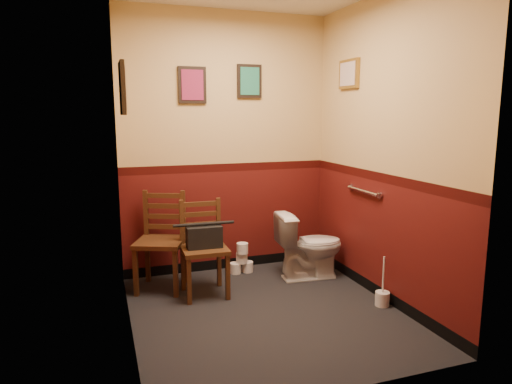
% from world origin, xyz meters
% --- Properties ---
extents(floor, '(2.20, 2.40, 0.00)m').
position_xyz_m(floor, '(0.00, 0.00, 0.00)').
color(floor, black).
rests_on(floor, ground).
extents(wall_back, '(2.20, 0.00, 2.70)m').
position_xyz_m(wall_back, '(0.00, 1.20, 1.35)').
color(wall_back, '#4B100E').
rests_on(wall_back, ground).
extents(wall_front, '(2.20, 0.00, 2.70)m').
position_xyz_m(wall_front, '(0.00, -1.20, 1.35)').
color(wall_front, '#4B100E').
rests_on(wall_front, ground).
extents(wall_left, '(0.00, 2.40, 2.70)m').
position_xyz_m(wall_left, '(-1.10, 0.00, 1.35)').
color(wall_left, '#4B100E').
rests_on(wall_left, ground).
extents(wall_right, '(0.00, 2.40, 2.70)m').
position_xyz_m(wall_right, '(1.10, 0.00, 1.35)').
color(wall_right, '#4B100E').
rests_on(wall_right, ground).
extents(grab_bar, '(0.05, 0.56, 0.06)m').
position_xyz_m(grab_bar, '(1.07, 0.25, 0.95)').
color(grab_bar, silver).
rests_on(grab_bar, wall_right).
extents(framed_print_back_a, '(0.28, 0.04, 0.36)m').
position_xyz_m(framed_print_back_a, '(-0.35, 1.18, 1.95)').
color(framed_print_back_a, black).
rests_on(framed_print_back_a, wall_back).
extents(framed_print_back_b, '(0.26, 0.04, 0.34)m').
position_xyz_m(framed_print_back_b, '(0.25, 1.18, 2.00)').
color(framed_print_back_b, black).
rests_on(framed_print_back_b, wall_back).
extents(framed_print_left, '(0.04, 0.30, 0.38)m').
position_xyz_m(framed_print_left, '(-1.08, 0.10, 1.85)').
color(framed_print_left, black).
rests_on(framed_print_left, wall_left).
extents(framed_print_right, '(0.04, 0.34, 0.28)m').
position_xyz_m(framed_print_right, '(1.08, 0.60, 2.05)').
color(framed_print_right, olive).
rests_on(framed_print_right, wall_right).
extents(toilet, '(0.71, 0.44, 0.67)m').
position_xyz_m(toilet, '(0.72, 0.65, 0.33)').
color(toilet, white).
rests_on(toilet, floor).
extents(toilet_brush, '(0.12, 0.12, 0.45)m').
position_xyz_m(toilet_brush, '(1.02, -0.20, 0.07)').
color(toilet_brush, silver).
rests_on(toilet_brush, floor).
extents(chair_left, '(0.57, 0.57, 0.93)m').
position_xyz_m(chair_left, '(-0.75, 0.86, 0.47)').
color(chair_left, '#4A2B16').
rests_on(chair_left, floor).
extents(chair_right, '(0.42, 0.42, 0.88)m').
position_xyz_m(chair_right, '(-0.40, 0.59, 0.44)').
color(chair_right, '#4A2B16').
rests_on(chair_right, floor).
extents(handbag, '(0.33, 0.17, 0.23)m').
position_xyz_m(handbag, '(-0.40, 0.55, 0.56)').
color(handbag, black).
rests_on(handbag, chair_right).
extents(tp_stack, '(0.25, 0.15, 0.33)m').
position_xyz_m(tp_stack, '(0.10, 1.00, 0.14)').
color(tp_stack, silver).
rests_on(tp_stack, floor).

